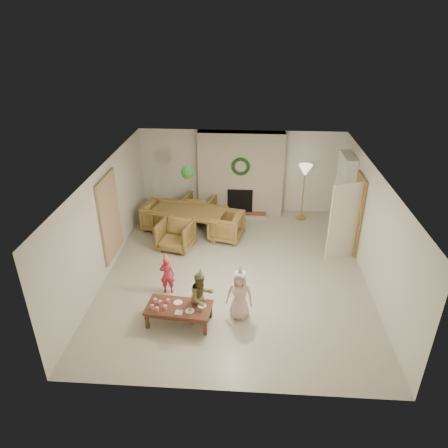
# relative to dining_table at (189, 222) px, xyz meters

# --- Properties ---
(floor) EXTENTS (7.00, 7.00, 0.00)m
(floor) POSITION_rel_dining_table_xyz_m (1.38, -1.84, -0.35)
(floor) COLOR #B7B29E
(floor) RESTS_ON ground
(ceiling) EXTENTS (7.00, 7.00, 0.00)m
(ceiling) POSITION_rel_dining_table_xyz_m (1.38, -1.84, 2.15)
(ceiling) COLOR white
(ceiling) RESTS_ON wall_back
(wall_back) EXTENTS (7.00, 0.00, 7.00)m
(wall_back) POSITION_rel_dining_table_xyz_m (1.38, 1.66, 0.90)
(wall_back) COLOR silver
(wall_back) RESTS_ON floor
(wall_front) EXTENTS (7.00, 0.00, 7.00)m
(wall_front) POSITION_rel_dining_table_xyz_m (1.38, -5.34, 0.90)
(wall_front) COLOR silver
(wall_front) RESTS_ON floor
(wall_left) EXTENTS (0.00, 7.00, 7.00)m
(wall_left) POSITION_rel_dining_table_xyz_m (-1.62, -1.84, 0.90)
(wall_left) COLOR silver
(wall_left) RESTS_ON floor
(wall_right) EXTENTS (0.00, 7.00, 7.00)m
(wall_right) POSITION_rel_dining_table_xyz_m (4.38, -1.84, 0.90)
(wall_right) COLOR silver
(wall_right) RESTS_ON floor
(fireplace_mass) EXTENTS (2.50, 0.40, 2.50)m
(fireplace_mass) POSITION_rel_dining_table_xyz_m (1.38, 1.46, 0.90)
(fireplace_mass) COLOR #591718
(fireplace_mass) RESTS_ON floor
(fireplace_hearth) EXTENTS (1.60, 0.30, 0.12)m
(fireplace_hearth) POSITION_rel_dining_table_xyz_m (1.38, 1.11, -0.29)
(fireplace_hearth) COLOR maroon
(fireplace_hearth) RESTS_ON floor
(fireplace_firebox) EXTENTS (0.75, 0.12, 0.75)m
(fireplace_firebox) POSITION_rel_dining_table_xyz_m (1.38, 1.28, 0.10)
(fireplace_firebox) COLOR black
(fireplace_firebox) RESTS_ON floor
(fireplace_wreath) EXTENTS (0.54, 0.10, 0.54)m
(fireplace_wreath) POSITION_rel_dining_table_xyz_m (1.38, 1.23, 1.20)
(fireplace_wreath) COLOR #153815
(fireplace_wreath) RESTS_ON fireplace_mass
(floor_lamp_base) EXTENTS (0.31, 0.31, 0.03)m
(floor_lamp_base) POSITION_rel_dining_table_xyz_m (3.22, 1.16, -0.33)
(floor_lamp_base) COLOR gold
(floor_lamp_base) RESTS_ON floor
(floor_lamp_post) EXTENTS (0.03, 0.03, 1.50)m
(floor_lamp_post) POSITION_rel_dining_table_xyz_m (3.22, 1.16, 0.43)
(floor_lamp_post) COLOR gold
(floor_lamp_post) RESTS_ON floor
(floor_lamp_shade) EXTENTS (0.40, 0.40, 0.33)m
(floor_lamp_shade) POSITION_rel_dining_table_xyz_m (3.22, 1.16, 1.16)
(floor_lamp_shade) COLOR beige
(floor_lamp_shade) RESTS_ON floor_lamp_post
(bookshelf_carcass) EXTENTS (0.30, 1.00, 2.20)m
(bookshelf_carcass) POSITION_rel_dining_table_xyz_m (4.22, 0.46, 0.75)
(bookshelf_carcass) COLOR white
(bookshelf_carcass) RESTS_ON floor
(bookshelf_shelf_a) EXTENTS (0.30, 0.92, 0.03)m
(bookshelf_shelf_a) POSITION_rel_dining_table_xyz_m (4.20, 0.46, 0.10)
(bookshelf_shelf_a) COLOR white
(bookshelf_shelf_a) RESTS_ON bookshelf_carcass
(bookshelf_shelf_b) EXTENTS (0.30, 0.92, 0.03)m
(bookshelf_shelf_b) POSITION_rel_dining_table_xyz_m (4.20, 0.46, 0.50)
(bookshelf_shelf_b) COLOR white
(bookshelf_shelf_b) RESTS_ON bookshelf_carcass
(bookshelf_shelf_c) EXTENTS (0.30, 0.92, 0.03)m
(bookshelf_shelf_c) POSITION_rel_dining_table_xyz_m (4.20, 0.46, 0.90)
(bookshelf_shelf_c) COLOR white
(bookshelf_shelf_c) RESTS_ON bookshelf_carcass
(bookshelf_shelf_d) EXTENTS (0.30, 0.92, 0.03)m
(bookshelf_shelf_d) POSITION_rel_dining_table_xyz_m (4.20, 0.46, 1.30)
(bookshelf_shelf_d) COLOR white
(bookshelf_shelf_d) RESTS_ON bookshelf_carcass
(books_row_lower) EXTENTS (0.20, 0.40, 0.24)m
(books_row_lower) POSITION_rel_dining_table_xyz_m (4.18, 0.31, 0.24)
(books_row_lower) COLOR #A91F2C
(books_row_lower) RESTS_ON bookshelf_shelf_a
(books_row_mid) EXTENTS (0.20, 0.44, 0.24)m
(books_row_mid) POSITION_rel_dining_table_xyz_m (4.18, 0.51, 0.64)
(books_row_mid) COLOR navy
(books_row_mid) RESTS_ON bookshelf_shelf_b
(books_row_upper) EXTENTS (0.20, 0.36, 0.22)m
(books_row_upper) POSITION_rel_dining_table_xyz_m (4.18, 0.36, 1.03)
(books_row_upper) COLOR gold
(books_row_upper) RESTS_ON bookshelf_shelf_c
(door_frame) EXTENTS (0.05, 0.86, 2.04)m
(door_frame) POSITION_rel_dining_table_xyz_m (4.34, -0.64, 0.67)
(door_frame) COLOR olive
(door_frame) RESTS_ON floor
(door_leaf) EXTENTS (0.77, 0.32, 2.00)m
(door_leaf) POSITION_rel_dining_table_xyz_m (3.96, -1.02, 0.65)
(door_leaf) COLOR beige
(door_leaf) RESTS_ON floor
(curtain_panel) EXTENTS (0.06, 1.20, 2.00)m
(curtain_panel) POSITION_rel_dining_table_xyz_m (-1.58, -1.64, 0.90)
(curtain_panel) COLOR #C9B48E
(curtain_panel) RESTS_ON wall_left
(dining_table) EXTENTS (2.18, 1.54, 0.69)m
(dining_table) POSITION_rel_dining_table_xyz_m (0.00, 0.00, 0.00)
(dining_table) COLOR olive
(dining_table) RESTS_ON floor
(dining_chair_near) EXTENTS (1.00, 1.01, 0.77)m
(dining_chair_near) POSITION_rel_dining_table_xyz_m (-0.21, -0.84, 0.04)
(dining_chair_near) COLOR olive
(dining_chair_near) RESTS_ON floor
(dining_chair_far) EXTENTS (1.00, 1.01, 0.77)m
(dining_chair_far) POSITION_rel_dining_table_xyz_m (0.21, 0.84, 0.04)
(dining_chair_far) COLOR olive
(dining_chair_far) RESTS_ON floor
(dining_chair_left) EXTENTS (1.01, 1.00, 0.77)m
(dining_chair_left) POSITION_rel_dining_table_xyz_m (-0.84, 0.21, 0.04)
(dining_chair_left) COLOR olive
(dining_chair_left) RESTS_ON floor
(dining_chair_right) EXTENTS (1.01, 1.00, 0.77)m
(dining_chair_right) POSITION_rel_dining_table_xyz_m (1.05, -0.26, 0.04)
(dining_chair_right) COLOR olive
(dining_chair_right) RESTS_ON floor
(hanging_plant_cord) EXTENTS (0.01, 0.01, 0.70)m
(hanging_plant_cord) POSITION_rel_dining_table_xyz_m (0.08, -0.34, 1.80)
(hanging_plant_cord) COLOR tan
(hanging_plant_cord) RESTS_ON ceiling
(hanging_plant_pot) EXTENTS (0.16, 0.16, 0.12)m
(hanging_plant_pot) POSITION_rel_dining_table_xyz_m (0.08, -0.34, 1.45)
(hanging_plant_pot) COLOR #AF6238
(hanging_plant_pot) RESTS_ON hanging_plant_cord
(hanging_plant_foliage) EXTENTS (0.32, 0.32, 0.32)m
(hanging_plant_foliage) POSITION_rel_dining_table_xyz_m (0.08, -0.34, 1.57)
(hanging_plant_foliage) COLOR #1A4F1B
(hanging_plant_foliage) RESTS_ON hanging_plant_pot
(coffee_table_top) EXTENTS (1.32, 0.75, 0.06)m
(coffee_table_top) POSITION_rel_dining_table_xyz_m (0.35, -3.73, 0.01)
(coffee_table_top) COLOR #5A2D1E
(coffee_table_top) RESTS_ON floor
(coffee_table_apron) EXTENTS (1.22, 0.65, 0.08)m
(coffee_table_apron) POSITION_rel_dining_table_xyz_m (0.35, -3.73, -0.06)
(coffee_table_apron) COLOR #5A2D1E
(coffee_table_apron) RESTS_ON floor
(coffee_leg_fl) EXTENTS (0.07, 0.07, 0.33)m
(coffee_leg_fl) POSITION_rel_dining_table_xyz_m (-0.25, -3.93, -0.18)
(coffee_leg_fl) COLOR #5A2D1E
(coffee_leg_fl) RESTS_ON floor
(coffee_leg_fr) EXTENTS (0.07, 0.07, 0.33)m
(coffee_leg_fr) POSITION_rel_dining_table_xyz_m (0.90, -4.04, -0.18)
(coffee_leg_fr) COLOR #5A2D1E
(coffee_leg_fr) RESTS_ON floor
(coffee_leg_bl) EXTENTS (0.07, 0.07, 0.33)m
(coffee_leg_bl) POSITION_rel_dining_table_xyz_m (-0.20, -3.42, -0.18)
(coffee_leg_bl) COLOR #5A2D1E
(coffee_leg_bl) RESTS_ON floor
(coffee_leg_br) EXTENTS (0.07, 0.07, 0.33)m
(coffee_leg_br) POSITION_rel_dining_table_xyz_m (0.95, -3.53, -0.18)
(coffee_leg_br) COLOR #5A2D1E
(coffee_leg_br) RESTS_ON floor
(cup_a) EXTENTS (0.07, 0.07, 0.09)m
(cup_a) POSITION_rel_dining_table_xyz_m (-0.15, -3.83, 0.09)
(cup_a) COLOR white
(cup_a) RESTS_ON coffee_table_top
(cup_b) EXTENTS (0.07, 0.07, 0.09)m
(cup_b) POSITION_rel_dining_table_xyz_m (-0.13, -3.63, 0.09)
(cup_b) COLOR white
(cup_b) RESTS_ON coffee_table_top
(cup_c) EXTENTS (0.07, 0.07, 0.09)m
(cup_c) POSITION_rel_dining_table_xyz_m (-0.04, -3.89, 0.09)
(cup_c) COLOR white
(cup_c) RESTS_ON coffee_table_top
(cup_d) EXTENTS (0.07, 0.07, 0.09)m
(cup_d) POSITION_rel_dining_table_xyz_m (-0.02, -3.69, 0.09)
(cup_d) COLOR white
(cup_d) RESTS_ON coffee_table_top
(cup_e) EXTENTS (0.07, 0.07, 0.09)m
(cup_e) POSITION_rel_dining_table_xyz_m (0.11, -3.82, 0.09)
(cup_e) COLOR white
(cup_e) RESTS_ON coffee_table_top
(cup_f) EXTENTS (0.07, 0.07, 0.09)m
(cup_f) POSITION_rel_dining_table_xyz_m (0.12, -3.63, 0.09)
(cup_f) COLOR white
(cup_f) RESTS_ON coffee_table_top
(plate_a) EXTENTS (0.19, 0.19, 0.01)m
(plate_a) POSITION_rel_dining_table_xyz_m (0.31, -3.61, 0.05)
(plate_a) COLOR white
(plate_a) RESTS_ON coffee_table_top
(plate_b) EXTENTS (0.19, 0.19, 0.01)m
(plate_b) POSITION_rel_dining_table_xyz_m (0.58, -3.85, 0.05)
(plate_b) COLOR white
(plate_b) RESTS_ON coffee_table_top
(plate_c) EXTENTS (0.19, 0.19, 0.01)m
(plate_c) POSITION_rel_dining_table_xyz_m (0.79, -3.68, 0.05)
(plate_c) COLOR white
(plate_c) RESTS_ON coffee_table_top
(food_scoop) EXTENTS (0.07, 0.07, 0.07)m
(food_scoop) POSITION_rel_dining_table_xyz_m (0.58, -3.85, 0.08)
(food_scoop) COLOR tan
(food_scoop) RESTS_ON plate_b
(napkin_left) EXTENTS (0.16, 0.16, 0.01)m
(napkin_left) POSITION_rel_dining_table_xyz_m (0.38, -3.91, 0.05)
(napkin_left) COLOR beige
(napkin_left) RESTS_ON coffee_table_top
(napkin_right) EXTENTS (0.16, 0.16, 0.01)m
(napkin_right) POSITION_rel_dining_table_xyz_m (0.71, -3.59, 0.05)
(napkin_right) COLOR beige
(napkin_right) RESTS_ON coffee_table_top
(child_red) EXTENTS (0.32, 0.21, 0.88)m
(child_red) POSITION_rel_dining_table_xyz_m (-0.07, -2.74, 0.09)
(child_red) COLOR #C0293D
(child_red) RESTS_ON floor
(party_hat_red) EXTENTS (0.15, 0.15, 0.17)m
(party_hat_red) POSITION_rel_dining_table_xyz_m (-0.07, -2.74, 0.57)
(party_hat_red) COLOR #D1CD45
(party_hat_red) RESTS_ON child_red
(child_plaid) EXTENTS (0.67, 0.65, 1.09)m
(child_plaid) POSITION_rel_dining_table_xyz_m (0.78, -3.61, 0.20)
(child_plaid) COLOR brown
(child_plaid) RESTS_ON floor
(party_hat_plaid) EXTENTS (0.16, 0.16, 0.18)m
(party_hat_plaid) POSITION_rel_dining_table_xyz_m (0.78, -3.61, 0.78)
(party_hat_plaid) COLOR #49AB5D
(party_hat_plaid) RESTS_ON child_plaid
(child_pink) EXTENTS (0.58, 0.42, 1.08)m
(child_pink) POSITION_rel_dining_table_xyz_m (1.53, -3.47, 0.19)
(child_pink) COLOR beige
(child_pink) RESTS_ON floor
(party_hat_pink) EXTENTS (0.18, 0.18, 0.20)m
(party_hat_pink) POSITION_rel_dining_table_xyz_m (1.53, -3.47, 0.78)
(party_hat_pink) COLOR #B7B7BE
(party_hat_pink) RESTS_ON child_pink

